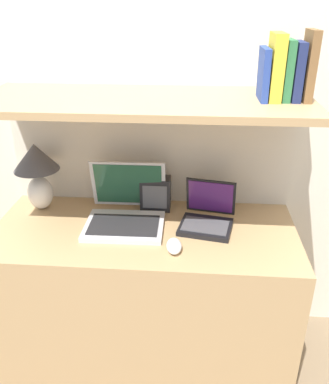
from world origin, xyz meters
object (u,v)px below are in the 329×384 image
object	(u,v)px
laptop_large	(126,212)
book_green	(287,70)
router_box	(156,193)
book_brown	(309,66)
book_yellow	(275,67)
book_blue	(264,74)
table_lamp	(37,168)
computer_mouse	(174,246)
laptop_small	(207,217)
book_navy	(297,72)

from	to	relation	value
laptop_large	book_green	bearing A→B (deg)	1.05
router_box	book_brown	bearing A→B (deg)	-12.53
book_yellow	book_blue	bearing A→B (deg)	180.00
table_lamp	computer_mouse	xyz separation A→B (m)	(0.64, -0.30, -0.18)
computer_mouse	book_blue	bearing A→B (deg)	34.51
laptop_large	book_brown	world-z (taller)	book_brown
book_yellow	router_box	bearing A→B (deg)	164.38
laptop_small	book_yellow	world-z (taller)	book_yellow
table_lamp	laptop_large	bearing A→B (deg)	-14.06
laptop_large	laptop_small	size ratio (longest dim) A/B	1.33
book_navy	laptop_small	bearing A→B (deg)	-178.48
laptop_small	computer_mouse	bearing A→B (deg)	-122.59
computer_mouse	book_green	size ratio (longest dim) A/B	0.53
computer_mouse	book_yellow	bearing A→B (deg)	31.33
laptop_large	book_yellow	xyz separation A→B (m)	(0.57, 0.01, 0.61)
computer_mouse	book_green	distance (m)	0.77
book_brown	book_navy	bearing A→B (deg)	180.00
book_navy	book_blue	world-z (taller)	book_navy
book_navy	book_yellow	xyz separation A→B (m)	(-0.08, 0.00, 0.01)
laptop_large	book_blue	world-z (taller)	book_blue
book_navy	book_green	size ratio (longest dim) A/B	0.97
book_yellow	book_blue	world-z (taller)	book_yellow
computer_mouse	laptop_small	bearing A→B (deg)	57.41
book_navy	table_lamp	bearing A→B (deg)	175.02
computer_mouse	book_yellow	world-z (taller)	book_yellow
table_lamp	computer_mouse	distance (m)	0.73
laptop_small	book_yellow	xyz separation A→B (m)	(0.22, 0.01, 0.62)
router_box	book_yellow	world-z (taller)	book_yellow
book_green	book_yellow	xyz separation A→B (m)	(-0.04, -0.00, 0.01)
laptop_small	book_brown	size ratio (longest dim) A/B	1.03
book_brown	book_green	distance (m)	0.08
laptop_small	book_yellow	size ratio (longest dim) A/B	1.08
book_brown	book_navy	xyz separation A→B (m)	(-0.04, 0.00, -0.02)
laptop_small	book_yellow	bearing A→B (deg)	2.06
router_box	book_blue	size ratio (longest dim) A/B	0.85
table_lamp	book_brown	world-z (taller)	book_brown
laptop_small	book_blue	world-z (taller)	book_blue
book_navy	router_box	bearing A→B (deg)	166.55
computer_mouse	book_brown	distance (m)	0.83
book_green	computer_mouse	bearing A→B (deg)	-151.45
laptop_large	book_blue	xyz separation A→B (m)	(0.53, 0.01, 0.59)
book_brown	book_blue	bearing A→B (deg)	180.00
table_lamp	laptop_large	xyz separation A→B (m)	(0.41, -0.10, -0.15)
laptop_large	table_lamp	bearing A→B (deg)	165.94
router_box	book_navy	bearing A→B (deg)	-13.45
router_box	book_brown	xyz separation A→B (m)	(0.57, -0.13, 0.59)
computer_mouse	book_yellow	xyz separation A→B (m)	(0.35, 0.21, 0.64)
computer_mouse	router_box	bearing A→B (deg)	107.32
book_blue	book_brown	bearing A→B (deg)	-0.00
book_green	book_blue	bearing A→B (deg)	180.00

